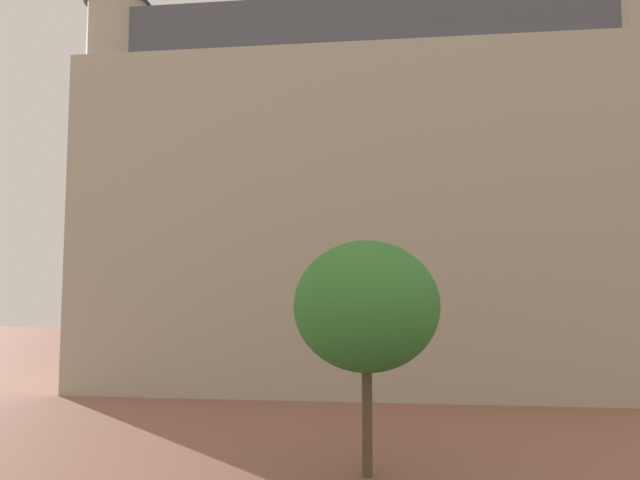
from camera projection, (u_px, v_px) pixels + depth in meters
name	position (u px, v px, depth m)	size (l,w,h in m)	color
landmark_building	(375.00, 198.00, 31.51)	(26.87, 13.32, 35.12)	#B2A893
tree_curb_far	(366.00, 306.00, 15.05)	(3.68, 3.68, 5.83)	brown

